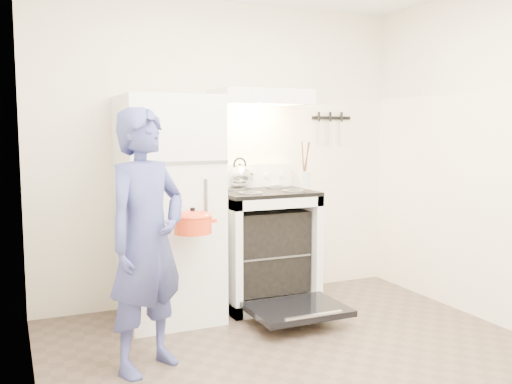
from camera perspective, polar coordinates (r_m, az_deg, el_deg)
floor at (r=3.54m, az=7.67°, el=-18.00°), size 3.60×3.60×0.00m
back_wall at (r=4.85m, az=-3.28°, el=3.94°), size 3.20×0.02×2.50m
refrigerator at (r=4.38m, az=-8.75°, el=-1.66°), size 0.70×0.70×1.70m
stove_body at (r=4.74m, az=0.78°, el=-5.74°), size 0.76×0.65×0.92m
cooktop at (r=4.67m, az=0.79°, el=-0.03°), size 0.76×0.65×0.03m
backsplash at (r=4.92m, az=-0.59°, el=1.64°), size 0.76×0.07×0.20m
oven_door at (r=4.32m, az=4.13°, el=-11.61°), size 0.70×0.54×0.04m
oven_rack at (r=4.75m, az=0.78°, el=-5.98°), size 0.60×0.52×0.01m
range_hood at (r=4.71m, az=0.42°, el=9.47°), size 0.76×0.50×0.12m
knife_strip at (r=5.30m, az=7.54°, el=7.35°), size 0.40×0.02×0.03m
pizza_stone at (r=4.74m, az=-0.08°, el=-5.82°), size 0.32×0.32×0.02m
tea_kettle at (r=4.81m, az=-1.63°, el=1.90°), size 0.21×0.18×0.26m
utensil_jar at (r=4.64m, az=4.93°, el=1.27°), size 0.11×0.11×0.13m
person at (r=3.47m, az=-10.90°, el=-4.83°), size 0.69×0.62×1.58m
dutch_oven at (r=3.89m, az=-6.34°, el=-3.26°), size 0.33×0.26×0.22m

